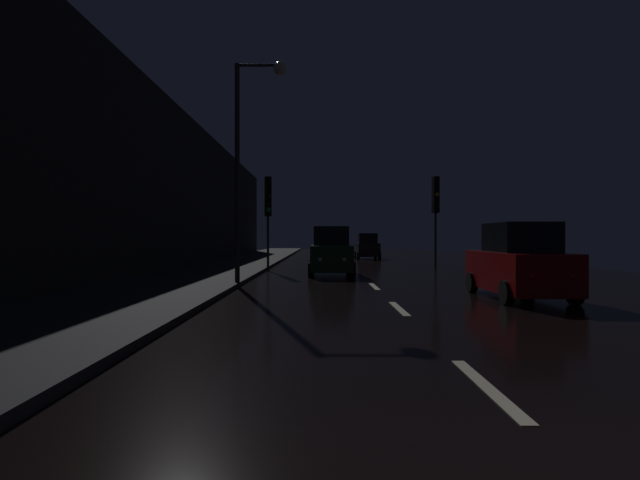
{
  "coord_description": "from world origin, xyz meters",
  "views": [
    {
      "loc": [
        -1.77,
        -2.27,
        1.59
      ],
      "look_at": [
        -1.89,
        20.56,
        1.49
      ],
      "focal_mm": 27.84,
      "sensor_mm": 36.0,
      "label": 1
    }
  ],
  "objects": [
    {
      "name": "lane_centerline",
      "position": [
        0.0,
        18.91,
        0.01
      ],
      "size": [
        0.16,
        37.41,
        0.01
      ],
      "color": "beige",
      "rests_on": "ground"
    },
    {
      "name": "building_facade_left",
      "position": [
        -9.17,
        21.0,
        4.08
      ],
      "size": [
        0.8,
        63.0,
        8.16
      ],
      "primitive_type": "cube",
      "color": "#2D2B28",
      "rests_on": "ground"
    },
    {
      "name": "sidewalk_left",
      "position": [
        -6.57,
        24.5,
        0.07
      ],
      "size": [
        4.4,
        84.0,
        0.15
      ],
      "primitive_type": "cube",
      "color": "#28282B",
      "rests_on": "ground"
    },
    {
      "name": "traffic_light_far_left",
      "position": [
        -4.27,
        21.52,
        3.26
      ],
      "size": [
        0.38,
        0.48,
        4.53
      ],
      "rotation": [
        0.0,
        0.0,
        -1.33
      ],
      "color": "#38383A",
      "rests_on": "ground"
    },
    {
      "name": "streetlamp_overhead",
      "position": [
        -4.02,
        13.91,
        4.85
      ],
      "size": [
        1.7,
        0.44,
        7.34
      ],
      "color": "#2D2D30",
      "rests_on": "ground"
    },
    {
      "name": "ground",
      "position": [
        0.0,
        24.5,
        -0.01
      ],
      "size": [
        25.55,
        84.0,
        0.02
      ],
      "primitive_type": "cube",
      "color": "black"
    },
    {
      "name": "car_approaching_headlights",
      "position": [
        -1.3,
        19.15,
        0.95
      ],
      "size": [
        1.91,
        4.13,
        2.08
      ],
      "rotation": [
        0.0,
        0.0,
        -1.57
      ],
      "color": "#0F3819",
      "rests_on": "ground"
    },
    {
      "name": "car_parked_right_near",
      "position": [
        3.47,
        10.81,
        0.91
      ],
      "size": [
        1.82,
        3.95,
        1.99
      ],
      "rotation": [
        0.0,
        0.0,
        1.57
      ],
      "color": "maroon",
      "rests_on": "ground"
    },
    {
      "name": "car_distant_taillights",
      "position": [
        1.82,
        35.48,
        0.89
      ],
      "size": [
        1.78,
        3.85,
        1.94
      ],
      "rotation": [
        0.0,
        0.0,
        1.57
      ],
      "color": "black",
      "rests_on": "ground"
    },
    {
      "name": "traffic_light_far_right",
      "position": [
        4.28,
        23.62,
        3.48
      ],
      "size": [
        0.36,
        0.48,
        4.8
      ],
      "rotation": [
        0.0,
        0.0,
        -1.38
      ],
      "color": "#38383A",
      "rests_on": "ground"
    }
  ]
}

